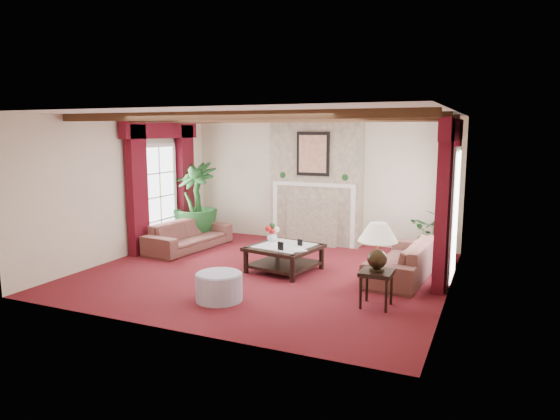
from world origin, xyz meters
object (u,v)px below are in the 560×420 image
at_px(potted_palm, 196,219).
at_px(coffee_table, 284,258).
at_px(sofa_left, 189,230).
at_px(side_table, 376,289).
at_px(sofa_right, 403,253).
at_px(ottoman, 219,287).

height_order(potted_palm, coffee_table, potted_palm).
distance_m(sofa_left, potted_palm, 0.83).
distance_m(coffee_table, side_table, 2.20).
bearing_deg(sofa_left, potted_palm, 29.23).
height_order(sofa_left, potted_palm, potted_palm).
height_order(sofa_right, side_table, sofa_right).
bearing_deg(potted_palm, side_table, -29.17).
bearing_deg(sofa_right, coffee_table, -73.01).
distance_m(sofa_right, coffee_table, 2.02).
distance_m(potted_palm, side_table, 5.34).
height_order(sofa_left, ottoman, sofa_left).
relative_size(potted_palm, ottoman, 2.63).
relative_size(sofa_left, potted_palm, 1.16).
distance_m(coffee_table, ottoman, 1.81).
xyz_separation_m(potted_palm, coffee_table, (2.78, -1.46, -0.26)).
bearing_deg(side_table, sofa_left, 156.96).
xyz_separation_m(sofa_left, ottoman, (2.20, -2.50, -0.20)).
xyz_separation_m(potted_palm, ottoman, (2.52, -3.26, -0.29)).
distance_m(potted_palm, coffee_table, 3.15).
bearing_deg(side_table, coffee_table, 148.84).
bearing_deg(potted_palm, coffee_table, -27.78).
xyz_separation_m(coffee_table, side_table, (1.88, -1.14, 0.03)).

